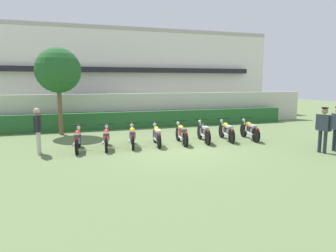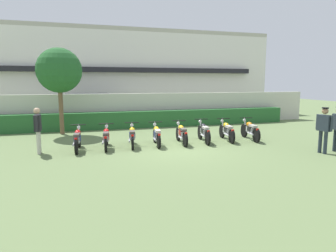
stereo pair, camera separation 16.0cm
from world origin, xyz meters
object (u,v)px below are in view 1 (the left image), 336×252
Objects in this scene: tree_near_inspector at (58,71)px; motorcycle_in_row_1 at (106,138)px; motorcycle_in_row_2 at (132,136)px; motorcycle_in_row_5 at (204,132)px; motorcycle_in_row_6 at (226,131)px; inspector_person at (38,127)px; motorcycle_in_row_7 at (250,130)px; parked_car at (88,108)px; motorcycle_in_row_4 at (182,133)px; motorcycle_in_row_0 at (78,139)px; motorcycle_in_row_3 at (157,135)px; officer_0 at (324,126)px.

motorcycle_in_row_1 is (1.84, -4.01, -2.74)m from tree_near_inspector.
motorcycle_in_row_2 is 3.19m from motorcycle_in_row_5.
inspector_person is (-7.84, -0.22, 0.56)m from motorcycle_in_row_6.
motorcycle_in_row_7 is at bearing 0.39° from inspector_person.
motorcycle_in_row_4 is (3.47, -8.31, -0.49)m from parked_car.
motorcycle_in_row_0 is 1.49m from inspector_person.
motorcycle_in_row_1 is at bearing 95.93° from motorcycle_in_row_4.
inspector_person reaches higher than motorcycle_in_row_3.
motorcycle_in_row_1 is (0.29, -8.31, -0.50)m from parked_car.
motorcycle_in_row_5 is 1.01× the size of motorcycle_in_row_7.
inspector_person is at bearing 97.44° from motorcycle_in_row_4.
parked_car is at bearing 18.03° from motorcycle_in_row_2.
tree_near_inspector is at bearing 57.36° from motorcycle_in_row_4.
tree_near_inspector is 2.41× the size of motorcycle_in_row_2.
motorcycle_in_row_1 is at bearing 99.91° from motorcycle_in_row_5.
tree_near_inspector is at bearing -108.88° from parked_car.
motorcycle_in_row_0 is 0.94× the size of motorcycle_in_row_7.
motorcycle_in_row_1 is 8.27m from officer_0.
motorcycle_in_row_0 is at bearing 2.99° from inspector_person.
motorcycle_in_row_6 reaches higher than motorcycle_in_row_0.
parked_car is 2.53× the size of motorcycle_in_row_2.
motorcycle_in_row_7 is (8.31, -4.09, -2.72)m from tree_near_inspector.
parked_car is 8.66m from motorcycle_in_row_3.
motorcycle_in_row_2 is (2.89, -3.98, -2.73)m from tree_near_inspector.
motorcycle_in_row_0 is (0.75, -4.08, -2.73)m from tree_near_inspector.
motorcycle_in_row_7 is at bearing -82.30° from motorcycle_in_row_2.
motorcycle_in_row_7 is (6.47, -0.08, 0.02)m from motorcycle_in_row_1.
motorcycle_in_row_5 is (3.19, 0.03, 0.01)m from motorcycle_in_row_2.
parked_car is 2.31× the size of motorcycle_in_row_7.
inspector_person reaches higher than motorcycle_in_row_7.
motorcycle_in_row_0 is 0.99× the size of motorcycle_in_row_1.
tree_near_inspector is at bearing 71.77° from motorcycle_in_row_7.
motorcycle_in_row_2 is 4.32m from motorcycle_in_row_6.
parked_car reaches higher than motorcycle_in_row_6.
motorcycle_in_row_7 is (1.11, -0.16, 0.01)m from motorcycle_in_row_6.
parked_car reaches higher than motorcycle_in_row_3.
tree_near_inspector reaches higher than officer_0.
motorcycle_in_row_1 is 0.97× the size of motorcycle_in_row_4.
motorcycle_in_row_1 is at bearing -87.05° from parked_car.
tree_near_inspector is at bearing 70.20° from motorcycle_in_row_6.
motorcycle_in_row_0 is at bearing -94.51° from parked_car.
motorcycle_in_row_5 is at bearing -33.01° from tree_near_inspector.
parked_car is 2.42× the size of motorcycle_in_row_1.
parked_car reaches higher than motorcycle_in_row_4.
tree_near_inspector reaches higher than motorcycle_in_row_7.
motorcycle_in_row_5 reaches higher than motorcycle_in_row_4.
motorcycle_in_row_3 is at bearing 1.70° from inspector_person.
tree_near_inspector is 2.51× the size of officer_0.
tree_near_inspector is (-1.55, -4.30, 2.24)m from parked_car.
motorcycle_in_row_4 is (5.02, -4.01, -2.73)m from tree_near_inspector.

